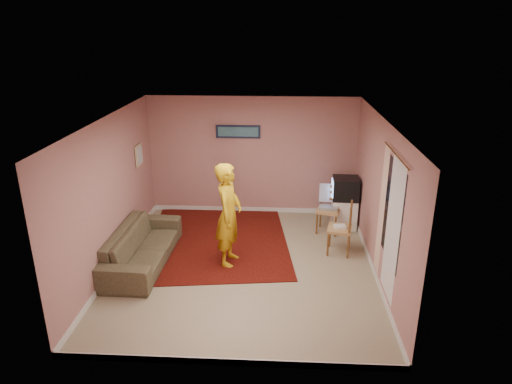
# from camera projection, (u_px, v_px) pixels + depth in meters

# --- Properties ---
(ground) EXTENTS (5.00, 5.00, 0.00)m
(ground) POSITION_uv_depth(u_px,v_px,m) (244.00, 266.00, 8.04)
(ground) COLOR gray
(ground) RESTS_ON ground
(wall_back) EXTENTS (4.50, 0.02, 2.60)m
(wall_back) POSITION_uv_depth(u_px,v_px,m) (252.00, 156.00, 9.93)
(wall_back) COLOR #A6746D
(wall_back) RESTS_ON ground
(wall_front) EXTENTS (4.50, 0.02, 2.60)m
(wall_front) POSITION_uv_depth(u_px,v_px,m) (225.00, 275.00, 5.25)
(wall_front) COLOR #A6746D
(wall_front) RESTS_ON ground
(wall_left) EXTENTS (0.02, 5.00, 2.60)m
(wall_left) POSITION_uv_depth(u_px,v_px,m) (110.00, 195.00, 7.70)
(wall_left) COLOR #A6746D
(wall_left) RESTS_ON ground
(wall_right) EXTENTS (0.02, 5.00, 2.60)m
(wall_right) POSITION_uv_depth(u_px,v_px,m) (380.00, 200.00, 7.47)
(wall_right) COLOR #A6746D
(wall_right) RESTS_ON ground
(ceiling) EXTENTS (4.50, 5.00, 0.02)m
(ceiling) POSITION_uv_depth(u_px,v_px,m) (242.00, 120.00, 7.14)
(ceiling) COLOR white
(ceiling) RESTS_ON wall_back
(baseboard_back) EXTENTS (4.50, 0.02, 0.10)m
(baseboard_back) POSITION_uv_depth(u_px,v_px,m) (252.00, 209.00, 10.35)
(baseboard_back) COLOR silver
(baseboard_back) RESTS_ON ground
(baseboard_front) EXTENTS (4.50, 0.02, 0.10)m
(baseboard_front) POSITION_uv_depth(u_px,v_px,m) (228.00, 362.00, 5.69)
(baseboard_front) COLOR silver
(baseboard_front) RESTS_ON ground
(baseboard_left) EXTENTS (0.02, 5.00, 0.10)m
(baseboard_left) POSITION_uv_depth(u_px,v_px,m) (119.00, 260.00, 8.14)
(baseboard_left) COLOR silver
(baseboard_left) RESTS_ON ground
(baseboard_right) EXTENTS (0.02, 5.00, 0.10)m
(baseboard_right) POSITION_uv_depth(u_px,v_px,m) (372.00, 267.00, 7.91)
(baseboard_right) COLOR silver
(baseboard_right) RESTS_ON ground
(window) EXTENTS (0.01, 1.10, 1.50)m
(window) POSITION_uv_depth(u_px,v_px,m) (393.00, 213.00, 6.58)
(window) COLOR black
(window) RESTS_ON wall_right
(curtain_sheer) EXTENTS (0.01, 0.75, 2.10)m
(curtain_sheer) POSITION_uv_depth(u_px,v_px,m) (393.00, 230.00, 6.51)
(curtain_sheer) COLOR white
(curtain_sheer) RESTS_ON wall_right
(curtain_floral) EXTENTS (0.01, 0.35, 2.10)m
(curtain_floral) POSITION_uv_depth(u_px,v_px,m) (382.00, 211.00, 7.16)
(curtain_floral) COLOR white
(curtain_floral) RESTS_ON wall_right
(curtain_rod) EXTENTS (0.02, 1.40, 0.02)m
(curtain_rod) POSITION_uv_depth(u_px,v_px,m) (396.00, 155.00, 6.28)
(curtain_rod) COLOR brown
(curtain_rod) RESTS_ON wall_right
(picture_back) EXTENTS (0.95, 0.04, 0.28)m
(picture_back) POSITION_uv_depth(u_px,v_px,m) (238.00, 132.00, 9.72)
(picture_back) COLOR #131A35
(picture_back) RESTS_ON wall_back
(picture_left) EXTENTS (0.04, 0.38, 0.42)m
(picture_left) POSITION_uv_depth(u_px,v_px,m) (139.00, 155.00, 9.11)
(picture_left) COLOR #C4B587
(picture_left) RESTS_ON wall_left
(area_rug) EXTENTS (3.00, 3.57, 0.02)m
(area_rug) POSITION_uv_depth(u_px,v_px,m) (219.00, 240.00, 8.99)
(area_rug) COLOR #310605
(area_rug) RESTS_ON ground
(tv_cabinet) EXTENTS (0.50, 0.45, 0.63)m
(tv_cabinet) POSITION_uv_depth(u_px,v_px,m) (344.00, 213.00, 9.47)
(tv_cabinet) COLOR white
(tv_cabinet) RESTS_ON ground
(crt_tv) EXTENTS (0.55, 0.49, 0.45)m
(crt_tv) POSITION_uv_depth(u_px,v_px,m) (345.00, 188.00, 9.28)
(crt_tv) COLOR black
(crt_tv) RESTS_ON tv_cabinet
(chair_a) EXTENTS (0.54, 0.52, 0.53)m
(chair_a) POSITION_uv_depth(u_px,v_px,m) (329.00, 205.00, 9.16)
(chair_a) COLOR tan
(chair_a) RESTS_ON ground
(dvd_player) EXTENTS (0.41, 0.33, 0.06)m
(dvd_player) POSITION_uv_depth(u_px,v_px,m) (329.00, 208.00, 9.18)
(dvd_player) COLOR #B9B9BE
(dvd_player) RESTS_ON chair_a
(blue_throw) EXTENTS (0.36, 0.05, 0.38)m
(blue_throw) POSITION_uv_depth(u_px,v_px,m) (328.00, 193.00, 9.27)
(blue_throw) COLOR #96B2F6
(blue_throw) RESTS_ON chair_a
(chair_b) EXTENTS (0.50, 0.52, 0.54)m
(chair_b) POSITION_uv_depth(u_px,v_px,m) (340.00, 223.00, 8.31)
(chair_b) COLOR tan
(chair_b) RESTS_ON ground
(game_console) EXTENTS (0.23, 0.18, 0.04)m
(game_console) POSITION_uv_depth(u_px,v_px,m) (340.00, 226.00, 8.34)
(game_console) COLOR white
(game_console) RESTS_ON chair_b
(sofa) EXTENTS (0.94, 2.27, 0.66)m
(sofa) POSITION_uv_depth(u_px,v_px,m) (142.00, 246.00, 8.04)
(sofa) COLOR brown
(sofa) RESTS_ON ground
(person) EXTENTS (0.54, 0.73, 1.84)m
(person) POSITION_uv_depth(u_px,v_px,m) (229.00, 215.00, 7.86)
(person) COLOR #C39512
(person) RESTS_ON ground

